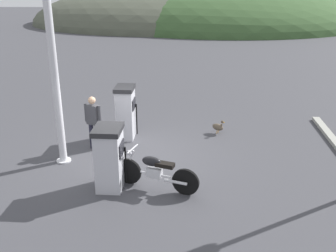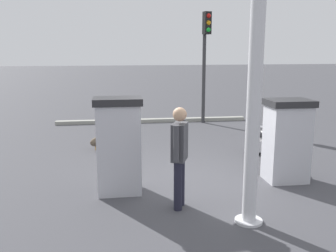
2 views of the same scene
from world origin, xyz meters
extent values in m
plane|color=#424247|center=(0.00, 0.00, 0.00)|extent=(120.00, 120.00, 0.00)
cube|color=silver|center=(-0.37, -1.57, 0.72)|extent=(0.62, 0.77, 1.44)
cube|color=black|center=(-0.07, -1.59, 1.04)|extent=(0.06, 0.52, 0.32)
cube|color=#262628|center=(-0.37, -1.57, 1.50)|extent=(0.68, 0.85, 0.12)
cylinder|color=black|center=(-0.02, -1.37, 0.51)|extent=(0.05, 0.05, 0.94)
cube|color=silver|center=(-0.37, 1.57, 0.78)|extent=(0.55, 0.77, 1.55)
cube|color=black|center=(-0.10, 1.56, 1.12)|extent=(0.06, 0.52, 0.32)
cube|color=#262628|center=(-0.37, 1.57, 1.61)|extent=(0.61, 0.84, 0.12)
cylinder|color=black|center=(-0.06, 1.78, 0.54)|extent=(0.05, 0.05, 1.01)
cylinder|color=black|center=(0.05, -1.36, 0.33)|extent=(0.64, 0.30, 0.65)
cylinder|color=black|center=(1.43, -1.87, 0.33)|extent=(0.64, 0.30, 0.65)
cube|color=silver|center=(0.69, -1.60, 0.43)|extent=(0.41, 0.31, 0.24)
cylinder|color=silver|center=(0.74, -1.62, 0.38)|extent=(1.05, 0.42, 0.05)
ellipsoid|color=black|center=(0.62, -1.58, 0.71)|extent=(0.53, 0.37, 0.24)
cube|color=black|center=(0.94, -1.69, 0.68)|extent=(0.48, 0.34, 0.10)
cylinder|color=silver|center=(0.08, -1.38, 0.63)|extent=(0.26, 0.13, 0.57)
cylinder|color=silver|center=(0.16, -1.41, 0.95)|extent=(0.23, 0.54, 0.04)
sphere|color=silver|center=(0.06, -1.37, 0.83)|extent=(0.18, 0.18, 0.14)
cylinder|color=silver|center=(1.20, -1.91, 0.35)|extent=(0.54, 0.25, 0.07)
cylinder|color=#1E1E2D|center=(-1.11, 0.65, 0.39)|extent=(0.17, 0.17, 0.78)
cylinder|color=#1E1E2D|center=(-1.29, 0.74, 0.39)|extent=(0.17, 0.17, 0.78)
cube|color=#3F3F44|center=(-1.20, 0.69, 1.07)|extent=(0.41, 0.33, 0.58)
cylinder|color=#3F3F44|center=(-0.99, 0.59, 1.10)|extent=(0.12, 0.12, 0.55)
cylinder|color=#3F3F44|center=(-1.42, 0.80, 1.10)|extent=(0.12, 0.12, 0.55)
sphere|color=tan|center=(-1.20, 0.69, 1.50)|extent=(0.29, 0.29, 0.22)
ellipsoid|color=brown|center=(2.56, 1.95, 0.22)|extent=(0.43, 0.41, 0.22)
cylinder|color=brown|center=(2.67, 1.86, 0.29)|extent=(0.09, 0.09, 0.15)
sphere|color=brown|center=(2.69, 1.84, 0.44)|extent=(0.14, 0.14, 0.10)
cone|color=orange|center=(2.74, 1.80, 0.44)|extent=(0.08, 0.08, 0.04)
cone|color=brown|center=(2.43, 2.07, 0.25)|extent=(0.11, 0.11, 0.08)
cylinder|color=orange|center=(2.59, 1.98, 0.06)|extent=(0.02, 0.02, 0.11)
cylinder|color=orange|center=(2.54, 1.92, 0.06)|extent=(0.02, 0.02, 0.11)
cylinder|color=#38383A|center=(5.58, -1.71, 1.85)|extent=(0.14, 0.14, 3.70)
cube|color=black|center=(5.44, -1.75, 3.34)|extent=(0.25, 0.28, 0.72)
sphere|color=red|center=(5.34, -1.77, 3.56)|extent=(0.18, 0.18, 0.15)
sphere|color=orange|center=(5.34, -1.77, 3.34)|extent=(0.18, 0.18, 0.15)
sphere|color=green|center=(5.34, -1.77, 3.12)|extent=(0.18, 0.18, 0.15)
cylinder|color=silver|center=(-1.91, -0.18, 2.35)|extent=(0.20, 0.20, 4.71)
cylinder|color=silver|center=(-1.91, -0.18, 0.02)|extent=(0.40, 0.40, 0.04)
cube|color=#9E9E93|center=(6.00, 0.00, 0.06)|extent=(0.65, 6.59, 0.12)
camera|label=1|loc=(1.17, -9.75, 4.75)|focal=41.21mm
camera|label=2|loc=(-6.57, 1.94, 2.43)|focal=39.52mm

